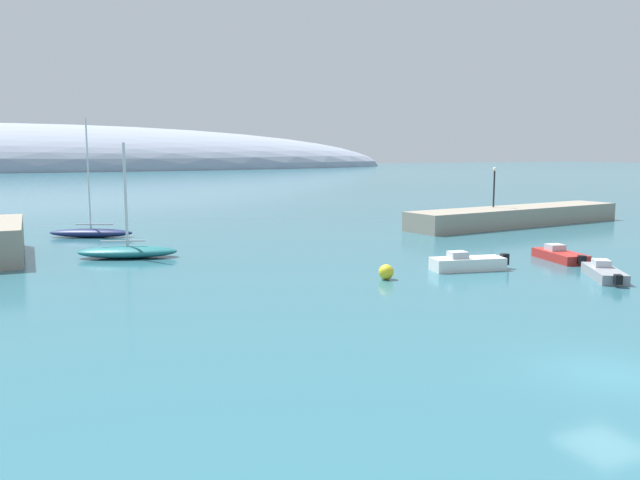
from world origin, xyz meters
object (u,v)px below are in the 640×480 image
at_px(sailboat_navy_mid_mooring, 91,232).
at_px(harbor_lamp_post, 494,182).
at_px(mooring_buoy_yellow, 386,272).
at_px(motorboat_white_outer, 468,263).
at_px(motorboat_red_foreground, 560,255).
at_px(motorboat_grey_alongside_breakwater, 604,273).
at_px(sailboat_teal_near_shore, 128,251).

relative_size(sailboat_navy_mid_mooring, harbor_lamp_post, 2.55).
xyz_separation_m(sailboat_navy_mid_mooring, mooring_buoy_yellow, (13.60, -25.70, -0.03)).
bearing_deg(sailboat_navy_mid_mooring, motorboat_white_outer, 152.45).
bearing_deg(harbor_lamp_post, mooring_buoy_yellow, -139.87).
bearing_deg(motorboat_red_foreground, motorboat_grey_alongside_breakwater, 170.29).
bearing_deg(motorboat_white_outer, motorboat_grey_alongside_breakwater, 147.10).
bearing_deg(sailboat_navy_mid_mooring, motorboat_red_foreground, 162.39).
bearing_deg(sailboat_navy_mid_mooring, mooring_buoy_yellow, 142.49).
relative_size(motorboat_red_foreground, mooring_buoy_yellow, 5.65).
distance_m(sailboat_navy_mid_mooring, motorboat_grey_alongside_breakwater, 39.44).
bearing_deg(mooring_buoy_yellow, motorboat_white_outer, 5.00).
bearing_deg(sailboat_teal_near_shore, sailboat_navy_mid_mooring, 114.38).
relative_size(motorboat_white_outer, mooring_buoy_yellow, 5.82).
bearing_deg(mooring_buoy_yellow, motorboat_grey_alongside_breakwater, -22.52).
bearing_deg(motorboat_grey_alongside_breakwater, motorboat_red_foreground, 10.27).
height_order(motorboat_white_outer, harbor_lamp_post, harbor_lamp_post).
xyz_separation_m(sailboat_teal_near_shore, motorboat_grey_alongside_breakwater, (23.71, -18.38, -0.14)).
bearing_deg(motorboat_grey_alongside_breakwater, harbor_lamp_post, 6.30).
bearing_deg(motorboat_grey_alongside_breakwater, mooring_buoy_yellow, 99.05).
bearing_deg(motorboat_white_outer, mooring_buoy_yellow, 15.89).
bearing_deg(motorboat_white_outer, sailboat_navy_mid_mooring, -41.28).
bearing_deg(motorboat_grey_alongside_breakwater, sailboat_teal_near_shore, 83.80).
bearing_deg(harbor_lamp_post, motorboat_red_foreground, -116.47).
bearing_deg(sailboat_teal_near_shore, mooring_buoy_yellow, -30.01).
bearing_deg(motorboat_red_foreground, motorboat_white_outer, 104.71).
bearing_deg(sailboat_teal_near_shore, motorboat_white_outer, -17.71).
xyz_separation_m(motorboat_white_outer, mooring_buoy_yellow, (-5.96, -0.52, 0.00)).
distance_m(sailboat_teal_near_shore, motorboat_grey_alongside_breakwater, 30.00).
height_order(sailboat_teal_near_shore, motorboat_white_outer, sailboat_teal_near_shore).
distance_m(motorboat_white_outer, mooring_buoy_yellow, 5.98).
relative_size(motorboat_red_foreground, motorboat_white_outer, 0.97).
height_order(sailboat_navy_mid_mooring, motorboat_grey_alongside_breakwater, sailboat_navy_mid_mooring).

